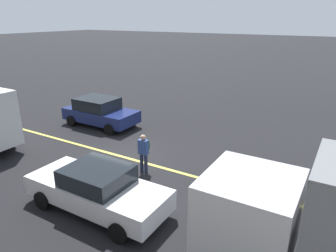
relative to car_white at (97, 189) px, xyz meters
The scene contains 5 objects.
ground 3.94m from the car_white, 63.61° to the right, with size 200.00×200.00×0.00m, color black.
lane_stripe_center 3.94m from the car_white, 63.61° to the right, with size 80.00×0.16×0.01m, color #D8CC4C.
car_white is the anchor object (origin of this frame).
car_navy 8.30m from the car_white, 48.10° to the right, with size 4.19×2.06×1.56m.
pedestrian_with_backpack 2.85m from the car_white, 85.72° to the right, with size 0.38×0.36×1.57m.
Camera 1 is at (-7.99, 9.68, 5.84)m, focal length 33.31 mm.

